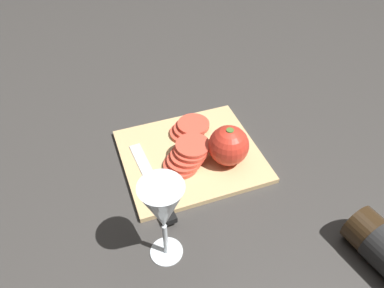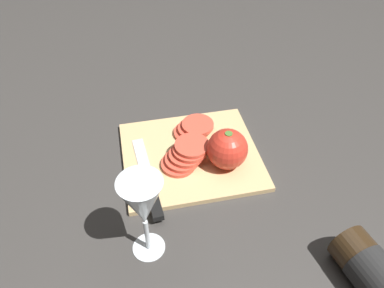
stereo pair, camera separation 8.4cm
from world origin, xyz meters
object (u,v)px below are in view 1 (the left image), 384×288
object	(u,v)px
whole_tomato	(229,146)
tomato_slice_stack_far	(190,129)
tomato_slice_stack_near	(188,155)
knife	(159,195)
wine_glass	(163,210)

from	to	relation	value
whole_tomato	tomato_slice_stack_far	distance (m)	0.13
whole_tomato	tomato_slice_stack_near	xyz separation A→B (m)	(0.09, -0.02, -0.02)
whole_tomato	tomato_slice_stack_near	size ratio (longest dim) A/B	0.78
whole_tomato	tomato_slice_stack_near	world-z (taller)	whole_tomato
knife	tomato_slice_stack_near	xyz separation A→B (m)	(-0.09, -0.07, 0.02)
wine_glass	tomato_slice_stack_near	world-z (taller)	wine_glass
whole_tomato	knife	distance (m)	0.19
whole_tomato	tomato_slice_stack_far	world-z (taller)	whole_tomato
wine_glass	knife	size ratio (longest dim) A/B	0.77
knife	tomato_slice_stack_far	bearing A→B (deg)	-41.42
tomato_slice_stack_far	tomato_slice_stack_near	bearing A→B (deg)	68.10
wine_glass	tomato_slice_stack_far	distance (m)	0.34
whole_tomato	knife	world-z (taller)	whole_tomato
wine_glass	knife	distance (m)	0.17
knife	tomato_slice_stack_near	bearing A→B (deg)	-54.51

